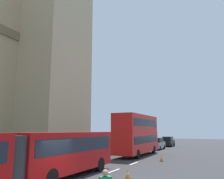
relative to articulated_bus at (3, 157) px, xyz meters
The scene contains 7 objects.
articulated_bus is the anchor object (origin of this frame).
double_decker_bus 19.66m from the articulated_bus, ahead, with size 10.23×2.54×4.90m.
sedan_lead 29.56m from the articulated_bus, ahead, with size 4.40×1.86×1.85m.
sedan_trailing 37.40m from the articulated_bus, ahead, with size 4.40×1.86×1.85m.
traffic_cone_west 5.79m from the articulated_bus, 38.82° to the right, with size 0.36×0.36×0.58m.
traffic_cone_middle 7.42m from the articulated_bus, 34.06° to the right, with size 0.36×0.36×0.58m.
traffic_cone_east 15.97m from the articulated_bus, 14.49° to the right, with size 0.36×0.36×0.58m.
Camera 1 is at (-10.59, -7.70, 3.02)m, focal length 36.88 mm.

